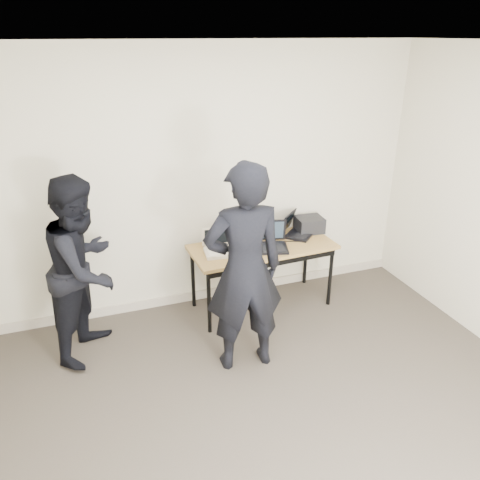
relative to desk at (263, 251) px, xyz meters
name	(u,v)px	position (x,y,z in m)	size (l,w,h in m)	color
room	(311,283)	(-0.45, -1.87, 0.69)	(4.60, 4.60, 2.80)	#3F3830
desk	(263,251)	(0.00, 0.00, 0.00)	(1.53, 0.73, 0.72)	olive
laptop_beige	(219,248)	(-0.48, 0.00, 0.11)	(0.32, 0.31, 0.24)	beige
laptop_center	(270,242)	(0.05, -0.05, 0.12)	(0.43, 0.43, 0.27)	black
laptop_right	(296,230)	(0.45, 0.16, 0.11)	(0.46, 0.46, 0.24)	black
leather_satchel	(239,229)	(-0.18, 0.23, 0.19)	(0.36, 0.19, 0.25)	#562816
tissue	(242,215)	(-0.15, 0.23, 0.34)	(0.13, 0.10, 0.08)	white
equipment_box	(309,224)	(0.63, 0.19, 0.14)	(0.29, 0.24, 0.17)	black
power_brick	(249,254)	(-0.22, -0.17, 0.07)	(0.08, 0.05, 0.03)	black
cables	(267,245)	(0.05, 0.00, 0.06)	(1.15, 0.46, 0.01)	black
person_typist	(244,270)	(-0.51, -0.84, 0.28)	(0.68, 0.45, 1.87)	black
person_observer	(84,268)	(-1.77, -0.17, 0.19)	(0.82, 0.64, 1.70)	black
baseboard	(213,292)	(-0.45, 0.36, -0.61)	(4.50, 0.03, 0.10)	#B1A693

